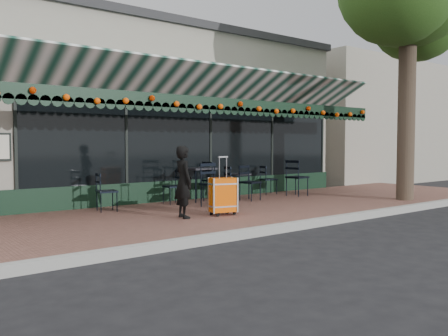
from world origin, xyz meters
TOP-DOWN VIEW (x-y plane):
  - ground at (0.00, 0.00)m, footprint 80.00×80.00m
  - sidewalk at (0.00, 2.00)m, footprint 18.00×4.00m
  - curb at (0.00, -0.08)m, footprint 18.00×0.16m
  - restaurant_building at (0.00, 7.84)m, footprint 12.00×9.60m
  - neighbor_building_right at (13.00, 8.00)m, footprint 12.00×8.00m
  - woman at (-1.02, 1.53)m, footprint 0.41×0.55m
  - suitcase at (-0.21, 1.36)m, footprint 0.56×0.39m
  - cafe_table_a at (1.83, 3.39)m, footprint 0.52×0.52m
  - cafe_table_b at (0.72, 3.53)m, footprint 0.67×0.67m
  - chair_a_left at (1.35, 3.45)m, footprint 0.51×0.51m
  - chair_a_right at (3.18, 3.65)m, footprint 0.49×0.49m
  - chair_a_front at (1.81, 2.86)m, footprint 0.52×0.52m
  - chair_a_extra at (3.47, 2.84)m, footprint 0.54×0.54m
  - chair_b_left at (-0.07, 3.46)m, footprint 0.42×0.42m
  - chair_b_right at (1.03, 3.27)m, footprint 0.52×0.52m
  - chair_b_front at (0.37, 2.43)m, footprint 0.53×0.53m
  - chair_solo at (-1.80, 3.27)m, footprint 0.47×0.47m

SIDE VIEW (x-z plane):
  - ground at x=0.00m, z-range 0.00..0.00m
  - sidewalk at x=0.00m, z-range 0.00..0.15m
  - curb at x=0.00m, z-range 0.00..0.15m
  - suitcase at x=-0.21m, z-range -0.04..1.11m
  - chair_b_left at x=-0.07m, z-range 0.15..0.96m
  - chair_a_right at x=3.18m, z-range 0.15..0.96m
  - chair_solo at x=-1.80m, z-range 0.15..0.97m
  - chair_a_left at x=1.35m, z-range 0.15..1.00m
  - chair_a_front at x=1.81m, z-range 0.15..1.03m
  - chair_a_extra at x=3.47m, z-range 0.15..1.14m
  - chair_b_right at x=1.03m, z-range 0.15..1.14m
  - chair_b_front at x=0.37m, z-range 0.15..1.14m
  - cafe_table_a at x=1.83m, z-range 0.41..1.05m
  - woman at x=-1.02m, z-range 0.15..1.52m
  - cafe_table_b at x=0.72m, z-range 0.48..1.30m
  - restaurant_building at x=0.00m, z-range 0.02..4.52m
  - neighbor_building_right at x=13.00m, z-range 0.00..4.80m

